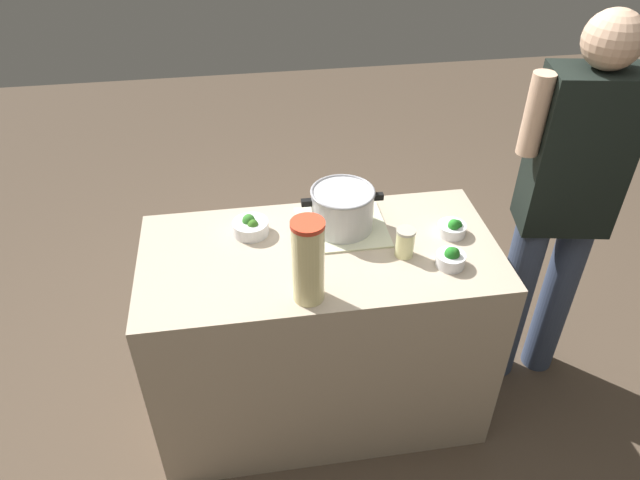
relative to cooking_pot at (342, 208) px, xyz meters
name	(u,v)px	position (x,y,z in m)	size (l,w,h in m)	color
ground_plane	(320,400)	(-0.11, -0.13, -0.96)	(8.00, 8.00, 0.00)	brown
counter_slab	(320,333)	(-0.11, -0.13, -0.53)	(1.33, 0.65, 0.87)	#B7A48D
dish_cloth	(342,227)	(0.00, 0.00, -0.09)	(0.34, 0.31, 0.01)	beige
cooking_pot	(342,208)	(0.00, 0.00, 0.00)	(0.31, 0.24, 0.16)	#B7B7BC
lemonade_pitcher	(308,261)	(-0.18, -0.37, 0.06)	(0.11, 0.11, 0.31)	beige
mason_jar	(405,242)	(0.19, -0.20, -0.04)	(0.07, 0.07, 0.11)	#EEEBA4
broccoli_bowl_front	(453,228)	(0.41, -0.10, -0.06)	(0.11, 0.11, 0.08)	silver
broccoli_bowl_center	(251,227)	(-0.35, 0.02, -0.06)	(0.14, 0.14, 0.08)	silver
broccoli_bowl_back	(451,258)	(0.34, -0.28, -0.06)	(0.11, 0.11, 0.08)	silver
person_cook	(563,205)	(0.87, -0.06, -0.04)	(0.50, 0.26, 1.68)	#3C4863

